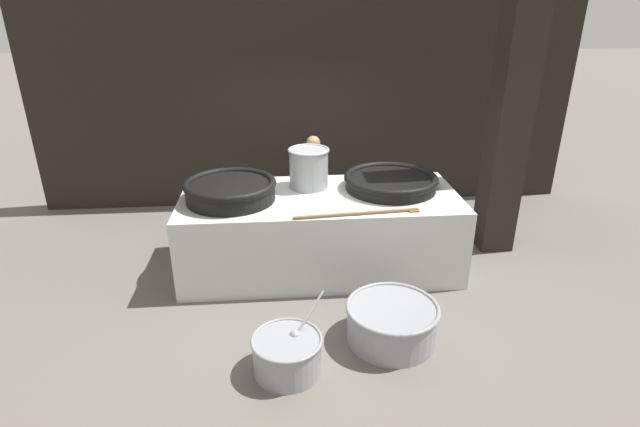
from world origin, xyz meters
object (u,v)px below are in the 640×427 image
Objects in this scene: cook at (313,180)px; giant_wok_near at (230,190)px; giant_wok_far at (391,181)px; prep_bowl_vegetables at (287,353)px; prep_bowl_meat at (392,321)px; stock_pot at (309,167)px.

giant_wok_near is at bearing 52.49° from cook.
giant_wok_far is 2.78m from prep_bowl_vegetables.
cook is at bearing 102.47° from prep_bowl_meat.
prep_bowl_vegetables is 0.76× the size of prep_bowl_meat.
cook is (-0.95, 1.01, -0.32)m from giant_wok_far.
giant_wok_far is at bearing 137.44° from cook.
cook is at bearing 82.78° from stock_pot.
giant_wok_near is at bearing -158.90° from stock_pot.
giant_wok_near is 2.10× the size of stock_pot.
cook reaches higher than prep_bowl_meat.
cook is at bearing 48.39° from giant_wok_near.
giant_wok_far is at bearing 6.40° from giant_wok_near.
giant_wok_far is 2.04m from prep_bowl_meat.
stock_pot reaches higher than giant_wok_near.
giant_wok_far is 2.27× the size of stock_pot.
giant_wok_near reaches higher than prep_bowl_meat.
cook reaches higher than giant_wok_far.
giant_wok_near is 1.17× the size of prep_bowl_meat.
prep_bowl_vegetables is at bearing -72.32° from giant_wok_near.
stock_pot is at bearing 86.89° from cook.
giant_wok_far is 1.65× the size of prep_bowl_vegetables.
prep_bowl_vegetables is 1.17m from prep_bowl_meat.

